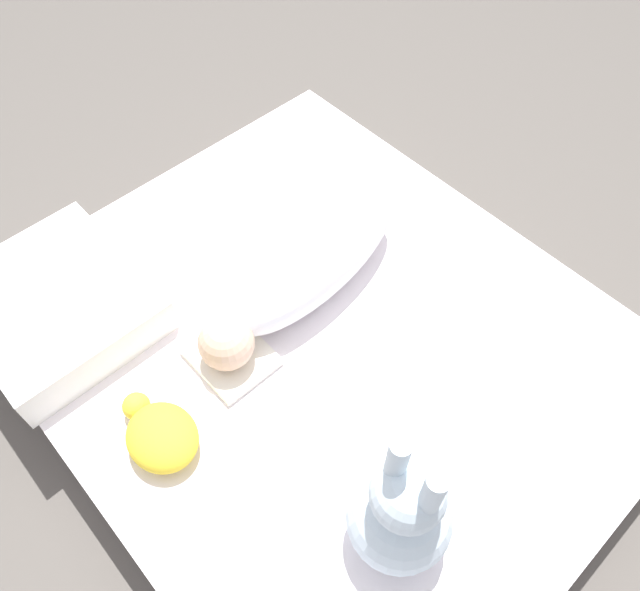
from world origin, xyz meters
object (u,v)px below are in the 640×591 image
at_px(swaddled_baby, 309,268).
at_px(pillow, 56,306).
at_px(turtle_plush, 160,434).
at_px(bunny_plush, 401,512).

height_order(swaddled_baby, pillow, swaddled_baby).
relative_size(pillow, turtle_plush, 2.00).
bearing_deg(pillow, turtle_plush, 179.73).
distance_m(bunny_plush, turtle_plush, 0.46).
height_order(swaddled_baby, turtle_plush, swaddled_baby).
xyz_separation_m(swaddled_baby, bunny_plush, (-0.48, 0.24, 0.04)).
relative_size(pillow, bunny_plush, 1.11).
distance_m(swaddled_baby, bunny_plush, 0.54).
relative_size(swaddled_baby, pillow, 1.49).
bearing_deg(swaddled_baby, bunny_plush, 58.05).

